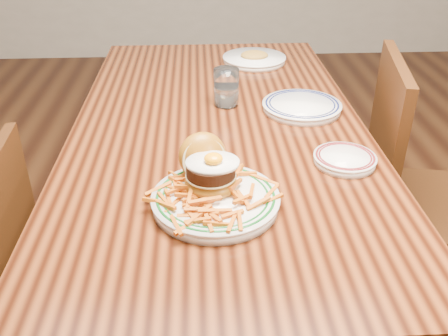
{
  "coord_description": "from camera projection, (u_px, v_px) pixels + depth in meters",
  "views": [
    {
      "loc": [
        -0.06,
        -1.33,
        1.38
      ],
      "look_at": [
        -0.01,
        -0.4,
        0.84
      ],
      "focal_mm": 40.0,
      "sensor_mm": 36.0,
      "label": 1
    }
  ],
  "objects": [
    {
      "name": "rear_plate",
      "position": [
        302.0,
        106.0,
        1.54
      ],
      "size": [
        0.24,
        0.24,
        0.03
      ],
      "rotation": [
        0.0,
        0.0,
        -0.05
      ],
      "color": "white",
      "rests_on": "table"
    },
    {
      "name": "far_plate",
      "position": [
        254.0,
        59.0,
        1.94
      ],
      "size": [
        0.25,
        0.25,
        0.04
      ],
      "rotation": [
        0.0,
        0.0,
        0.33
      ],
      "color": "white",
      "rests_on": "table"
    },
    {
      "name": "side_plate",
      "position": [
        345.0,
        159.0,
        1.26
      ],
      "size": [
        0.16,
        0.17,
        0.02
      ],
      "rotation": [
        0.0,
        0.0,
        -0.27
      ],
      "color": "white",
      "rests_on": "table"
    },
    {
      "name": "main_plate",
      "position": [
        213.0,
        188.0,
        1.09
      ],
      "size": [
        0.28,
        0.3,
        0.14
      ],
      "rotation": [
        0.0,
        0.0,
        0.26
      ],
      "color": "white",
      "rests_on": "table"
    },
    {
      "name": "chair_right",
      "position": [
        415.0,
        192.0,
        1.61
      ],
      "size": [
        0.51,
        0.51,
        0.93
      ],
      "rotation": [
        0.0,
        0.0,
        2.94
      ],
      "color": "#37180B",
      "rests_on": "floor"
    },
    {
      "name": "table",
      "position": [
        219.0,
        150.0,
        1.51
      ],
      "size": [
        0.85,
        1.6,
        0.75
      ],
      "color": "black",
      "rests_on": "floor"
    },
    {
      "name": "water_glass",
      "position": [
        226.0,
        89.0,
        1.56
      ],
      "size": [
        0.08,
        0.08,
        0.12
      ],
      "color": "white",
      "rests_on": "table"
    },
    {
      "name": "floor",
      "position": [
        220.0,
        307.0,
        1.85
      ],
      "size": [
        6.0,
        6.0,
        0.0
      ],
      "primitive_type": "plane",
      "color": "black",
      "rests_on": "ground"
    }
  ]
}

